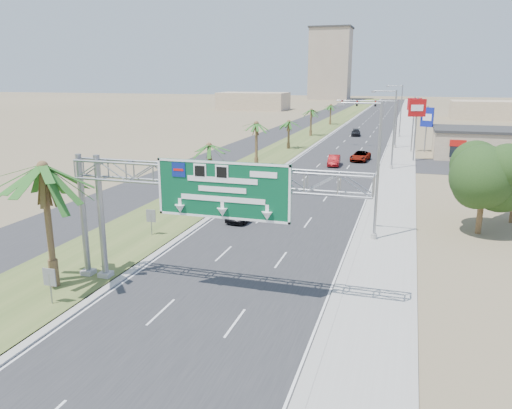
{
  "coord_description": "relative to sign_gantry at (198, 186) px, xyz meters",
  "views": [
    {
      "loc": [
        9.46,
        -13.78,
        11.67
      ],
      "look_at": [
        0.95,
        13.89,
        4.2
      ],
      "focal_mm": 35.0,
      "sensor_mm": 36.0,
      "label": 1
    }
  ],
  "objects": [
    {
      "name": "pole_sign_blue",
      "position": [
        12.92,
        59.11,
        -0.83
      ],
      "size": [
        1.95,
        1.1,
        7.18
      ],
      "color": "gray",
      "rests_on": "ground"
    },
    {
      "name": "store_building",
      "position": [
        23.06,
        56.07,
        -4.06
      ],
      "size": [
        18.0,
        10.0,
        4.0
      ],
      "primitive_type": "cube",
      "color": "tan",
      "rests_on": "ground"
    },
    {
      "name": "car_mid_lane",
      "position": [
        1.07,
        42.53,
        -5.35
      ],
      "size": [
        1.82,
        4.4,
        1.42
      ],
      "primitive_type": "imported",
      "rotation": [
        0.0,
        0.0,
        0.08
      ],
      "color": "maroon",
      "rests_on": "ground"
    },
    {
      "name": "building_distant_right",
      "position": [
        31.06,
        130.07,
        -3.56
      ],
      "size": [
        20.0,
        12.0,
        5.0
      ],
      "primitive_type": "cube",
      "color": "tan",
      "rests_on": "ground"
    },
    {
      "name": "median_signback_b",
      "position": [
        -7.44,
        8.07,
        -4.61
      ],
      "size": [
        0.75,
        0.08,
        2.08
      ],
      "color": "gray",
      "rests_on": "ground"
    },
    {
      "name": "road",
      "position": [
        1.06,
        100.07,
        -6.05
      ],
      "size": [
        12.0,
        300.0,
        0.02
      ],
      "primitive_type": "cube",
      "color": "#28282B",
      "rests_on": "ground"
    },
    {
      "name": "building_distant_left",
      "position": [
        -43.94,
        150.07,
        -3.06
      ],
      "size": [
        24.0,
        14.0,
        6.0
      ],
      "primitive_type": "cube",
      "color": "tan",
      "rests_on": "ground"
    },
    {
      "name": "ground",
      "position": [
        1.06,
        -9.93,
        -6.06
      ],
      "size": [
        600.0,
        600.0,
        0.0
      ],
      "primitive_type": "plane",
      "color": "#8C7A59",
      "rests_on": "ground"
    },
    {
      "name": "opposing_road",
      "position": [
        -15.94,
        100.07,
        -6.05
      ],
      "size": [
        8.0,
        300.0,
        0.02
      ],
      "primitive_type": "cube",
      "color": "#28282B",
      "rests_on": "ground"
    },
    {
      "name": "median_grass",
      "position": [
        -8.94,
        100.07,
        -6.0
      ],
      "size": [
        7.0,
        300.0,
        0.12
      ],
      "primitive_type": "cube",
      "color": "#435827",
      "rests_on": "ground"
    },
    {
      "name": "oak_near",
      "position": [
        16.06,
        16.07,
        -1.53
      ],
      "size": [
        4.5,
        4.5,
        6.8
      ],
      "color": "brown",
      "rests_on": "ground"
    },
    {
      "name": "sign_gantry",
      "position": [
        0.0,
        0.0,
        0.0
      ],
      "size": [
        16.75,
        1.24,
        7.5
      ],
      "color": "gray",
      "rests_on": "ground"
    },
    {
      "name": "palm_row_e",
      "position": [
        -8.44,
        75.07,
        -0.97
      ],
      "size": [
        3.99,
        3.99,
        6.15
      ],
      "color": "brown",
      "rests_on": "ground"
    },
    {
      "name": "sidewalk_right",
      "position": [
        9.56,
        100.07,
        -6.01
      ],
      "size": [
        4.0,
        300.0,
        0.1
      ],
      "primitive_type": "cube",
      "color": "#9E9B93",
      "rests_on": "ground"
    },
    {
      "name": "tower_distant",
      "position": [
        -30.94,
        240.07,
        11.44
      ],
      "size": [
        20.0,
        16.0,
        35.0
      ],
      "primitive_type": "cube",
      "color": "gray",
      "rests_on": "ground"
    },
    {
      "name": "pole_sign_red_far",
      "position": [
        10.9,
        58.66,
        0.73
      ],
      "size": [
        2.18,
        0.98,
        8.59
      ],
      "color": "gray",
      "rests_on": "ground"
    },
    {
      "name": "car_left_lane",
      "position": [
        -2.23,
        14.27,
        -5.32
      ],
      "size": [
        2.24,
        4.53,
        1.48
      ],
      "primitive_type": "imported",
      "rotation": [
        0.0,
        0.0,
        -0.12
      ],
      "color": "black",
      "rests_on": "ground"
    },
    {
      "name": "palm_near",
      "position": [
        -8.14,
        -1.93,
        0.87
      ],
      "size": [
        5.7,
        5.7,
        8.35
      ],
      "color": "brown",
      "rests_on": "ground"
    },
    {
      "name": "streetlight_mid",
      "position": [
        8.36,
        42.07,
        -1.36
      ],
      "size": [
        3.27,
        0.44,
        10.0
      ],
      "color": "gray",
      "rests_on": "ground"
    },
    {
      "name": "palm_row_d",
      "position": [
        -8.44,
        56.07,
        -1.64
      ],
      "size": [
        3.99,
        3.99,
        5.45
      ],
      "color": "brown",
      "rests_on": "ground"
    },
    {
      "name": "signal_mast",
      "position": [
        6.23,
        62.05,
        -1.21
      ],
      "size": [
        10.28,
        0.71,
        8.0
      ],
      "color": "gray",
      "rests_on": "ground"
    },
    {
      "name": "palm_row_c",
      "position": [
        -8.44,
        38.07,
        -0.39
      ],
      "size": [
        3.99,
        3.99,
        6.75
      ],
      "color": "brown",
      "rests_on": "ground"
    },
    {
      "name": "pole_sign_red_near",
      "position": [
        11.24,
        49.6,
        0.87
      ],
      "size": [
        2.37,
        1.03,
        8.83
      ],
      "color": "gray",
      "rests_on": "ground"
    },
    {
      "name": "streetlight_far",
      "position": [
        8.36,
        78.07,
        -1.36
      ],
      "size": [
        3.27,
        0.44,
        10.0
      ],
      "color": "gray",
      "rests_on": "ground"
    },
    {
      "name": "streetlight_near",
      "position": [
        8.36,
        12.07,
        -1.36
      ],
      "size": [
        3.27,
        0.44,
        10.0
      ],
      "color": "gray",
      "rests_on": "ground"
    },
    {
      "name": "car_far",
      "position": [
        0.15,
        78.22,
        -5.42
      ],
      "size": [
        2.14,
        4.51,
        1.27
      ],
      "primitive_type": "imported",
      "rotation": [
        0.0,
        0.0,
        0.08
      ],
      "color": "black",
      "rests_on": "ground"
    },
    {
      "name": "palm_row_b",
      "position": [
        -8.44,
        22.07,
        -1.16
      ],
      "size": [
        3.99,
        3.99,
        5.95
      ],
      "color": "brown",
      "rests_on": "ground"
    },
    {
      "name": "palm_row_f",
      "position": [
        -8.44,
        100.07,
        -1.35
      ],
      "size": [
        3.99,
        3.99,
        5.75
      ],
      "color": "brown",
      "rests_on": "ground"
    },
    {
      "name": "car_right_lane",
      "position": [
        4.08,
        47.42,
        -5.37
      ],
      "size": [
        2.76,
        5.12,
        1.37
      ],
      "primitive_type": "imported",
      "rotation": [
        0.0,
        0.0,
        -0.1
      ],
      "color": "gray",
      "rests_on": "ground"
    },
    {
      "name": "median_signback_a",
      "position": [
        -6.74,
        -3.93,
        -4.61
      ],
      "size": [
        0.75,
        0.08,
        2.08
      ],
      "color": "gray",
      "rests_on": "ground"
    }
  ]
}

